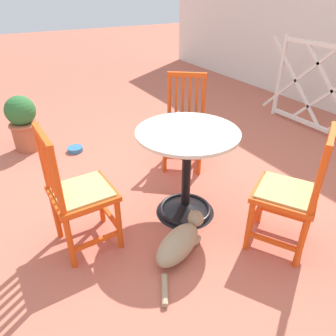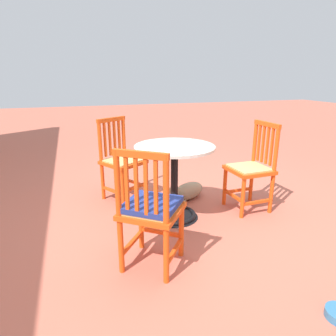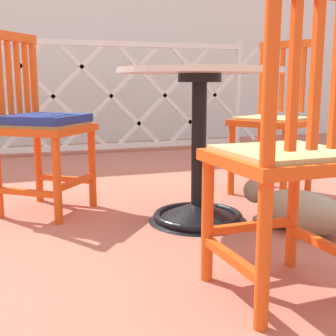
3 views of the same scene
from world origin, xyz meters
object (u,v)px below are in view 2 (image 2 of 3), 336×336
object	(u,v)px
cafe_table	(174,190)
orange_chair_tucked_in	(251,169)
orange_chair_facing_out	(151,210)
orange_chair_near_fence	(122,161)
tabby_cat	(186,192)

from	to	relation	value
cafe_table	orange_chair_tucked_in	distance (m)	0.84
orange_chair_facing_out	orange_chair_near_fence	distance (m)	1.35
orange_chair_tucked_in	orange_chair_near_fence	bearing A→B (deg)	60.06
cafe_table	orange_chair_near_fence	world-z (taller)	orange_chair_near_fence
cafe_table	orange_chair_facing_out	bearing A→B (deg)	148.70
cafe_table	tabby_cat	world-z (taller)	cafe_table
orange_chair_tucked_in	tabby_cat	size ratio (longest dim) A/B	1.53
orange_chair_near_fence	cafe_table	bearing A→B (deg)	-148.61
orange_chair_near_fence	tabby_cat	size ratio (longest dim) A/B	1.53
orange_chair_facing_out	tabby_cat	size ratio (longest dim) A/B	1.53
orange_chair_near_fence	tabby_cat	bearing A→B (deg)	-113.36
orange_chair_facing_out	orange_chair_tucked_in	size ratio (longest dim) A/B	1.00
cafe_table	orange_chair_near_fence	size ratio (longest dim) A/B	0.83
orange_chair_facing_out	orange_chair_tucked_in	bearing A→B (deg)	-62.73
orange_chair_near_fence	tabby_cat	world-z (taller)	orange_chair_near_fence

